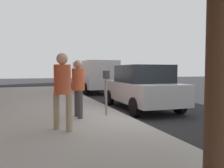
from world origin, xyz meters
TOP-DOWN VIEW (x-y plane):
  - ground_plane at (0.00, 0.00)m, footprint 80.00×80.00m
  - sidewalk_slab at (0.00, 3.00)m, footprint 28.00×6.00m
  - parking_meter at (0.04, 0.63)m, footprint 0.36×0.12m
  - pedestrian_at_meter at (0.01, 1.52)m, footprint 0.52×0.38m
  - pedestrian_bystander at (-1.33, 2.16)m, footprint 0.45×0.41m
  - parked_sedan_near at (1.52, -1.35)m, footprint 4.46×2.08m
  - parked_van_far at (8.97, -1.35)m, footprint 5.22×2.17m

SIDE VIEW (x-z plane):
  - ground_plane at x=0.00m, z-range 0.00..0.00m
  - sidewalk_slab at x=0.00m, z-range 0.00..0.15m
  - parked_sedan_near at x=1.52m, z-range 0.01..1.78m
  - pedestrian_at_meter at x=0.01m, z-range 0.30..2.02m
  - parking_meter at x=0.04m, z-range 0.46..1.87m
  - pedestrian_bystander at x=-1.33m, z-range 0.32..2.15m
  - parked_van_far at x=8.97m, z-range 0.17..2.35m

